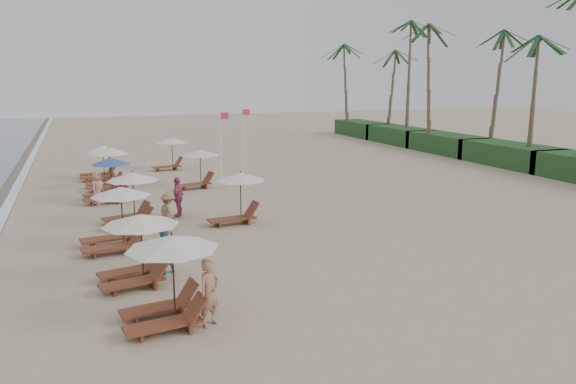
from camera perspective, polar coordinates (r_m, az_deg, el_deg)
name	(u,v)px	position (r m, az deg, el deg)	size (l,w,h in m)	color
ground	(315,258)	(20.08, 2.83, -6.74)	(160.00, 160.00, 0.00)	tan
foam_line	(0,220)	(28.36, -27.43, -2.56)	(0.50, 140.00, 0.02)	white
shrub_hedge	(511,155)	(43.96, 21.89, 3.58)	(3.20, 53.00, 1.60)	#193D1C
palm_row	(511,27)	(44.36, 21.91, 15.46)	(7.00, 52.00, 12.30)	brown
lounger_station_0	(165,279)	(14.81, -12.50, -8.75)	(2.68, 2.41, 2.38)	brown
lounger_station_1	(135,248)	(17.91, -15.45, -5.56)	(2.67, 2.39, 2.22)	brown
lounger_station_2	(114,222)	(21.69, -17.41, -2.98)	(2.77, 2.29, 2.37)	brown
lounger_station_3	(128,199)	(25.08, -16.06, -0.68)	(2.63, 2.30, 2.32)	brown
lounger_station_4	(106,182)	(30.29, -18.16, 0.97)	(2.63, 2.20, 2.29)	brown
lounger_station_5	(106,169)	(33.54, -18.21, 2.29)	(2.65, 2.36, 2.39)	brown
lounger_station_6	(99,164)	(37.07, -18.83, 2.75)	(2.67, 2.20, 2.15)	brown
inland_station_0	(236,194)	(24.49, -5.32, -0.24)	(2.81, 2.24, 2.22)	brown
inland_station_1	(197,166)	(32.71, -9.32, 2.69)	(2.80, 2.24, 2.22)	brown
inland_station_2	(169,150)	(39.69, -12.07, 4.19)	(2.73, 2.24, 2.22)	brown
beachgoer_near	(209,293)	(14.67, -8.06, -10.20)	(0.66, 0.43, 1.80)	#A36F59
beachgoer_mid_a	(163,251)	(18.70, -12.68, -5.96)	(0.74, 0.58, 1.53)	teal
beachgoer_mid_b	(168,213)	(23.53, -12.19, -2.10)	(1.09, 0.63, 1.69)	#8C6347
beachgoer_far_a	(178,197)	(26.07, -11.22, -0.52)	(1.10, 0.46, 1.87)	#AF466A
beachgoer_far_b	(97,188)	(29.59, -18.97, 0.39)	(0.86, 0.56, 1.75)	tan
flag_pole_near	(221,141)	(35.03, -6.90, 5.21)	(0.60, 0.08, 4.42)	silver
flag_pole_far	(243,134)	(39.68, -4.65, 5.95)	(0.60, 0.08, 4.36)	silver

